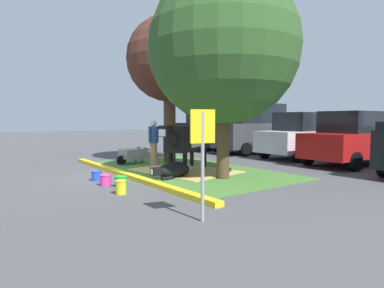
{
  "coord_description": "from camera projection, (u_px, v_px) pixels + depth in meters",
  "views": [
    {
      "loc": [
        9.25,
        -4.36,
        1.73
      ],
      "look_at": [
        0.38,
        2.05,
        0.9
      ],
      "focal_mm": 30.85,
      "sensor_mm": 36.0,
      "label": 1
    }
  ],
  "objects": [
    {
      "name": "parking_sign",
      "position": [
        203.0,
        143.0,
        5.48
      ],
      "size": [
        0.14,
        0.44,
        1.89
      ],
      "color": "#99999E",
      "rests_on": "ground"
    },
    {
      "name": "bucket_blue",
      "position": [
        97.0,
        175.0,
        9.27
      ],
      "size": [
        0.31,
        0.31,
        0.28
      ],
      "color": "blue",
      "rests_on": "ground"
    },
    {
      "name": "suv_dark_grey",
      "position": [
        253.0,
        128.0,
        16.9
      ],
      "size": [
        2.16,
        4.62,
        2.52
      ],
      "color": "#3D3D42",
      "rests_on": "ground"
    },
    {
      "name": "bucket_pink",
      "position": [
        106.0,
        180.0,
        8.58
      ],
      "size": [
        0.31,
        0.31,
        0.29
      ],
      "color": "#EA3893",
      "rests_on": "ground"
    },
    {
      "name": "bucket_yellow",
      "position": [
        121.0,
        187.0,
        7.59
      ],
      "size": [
        0.27,
        0.27,
        0.33
      ],
      "color": "yellow",
      "rests_on": "ground"
    },
    {
      "name": "person_handler",
      "position": [
        154.0,
        142.0,
        12.09
      ],
      "size": [
        0.34,
        0.5,
        1.68
      ],
      "color": "#9E7F5B",
      "rests_on": "ground"
    },
    {
      "name": "ground_plane",
      "position": [
        131.0,
        175.0,
        10.15
      ],
      "size": [
        80.0,
        80.0,
        0.0
      ],
      "primitive_type": "plane",
      "color": "#4C4C4F"
    },
    {
      "name": "grass_island",
      "position": [
        187.0,
        169.0,
        11.25
      ],
      "size": [
        7.49,
        4.21,
        0.02
      ],
      "primitive_type": "cube",
      "color": "#477A33",
      "rests_on": "ground"
    },
    {
      "name": "hatchback_white",
      "position": [
        302.0,
        136.0,
        14.62
      ],
      "size": [
        2.06,
        4.42,
        2.02
      ],
      "color": "silver",
      "rests_on": "ground"
    },
    {
      "name": "curb_yellow",
      "position": [
        126.0,
        175.0,
        9.93
      ],
      "size": [
        8.69,
        0.24,
        0.12
      ],
      "primitive_type": "cube",
      "color": "yellow",
      "rests_on": "ground"
    },
    {
      "name": "wheelbarrow",
      "position": [
        132.0,
        154.0,
        12.69
      ],
      "size": [
        0.73,
        1.62,
        0.63
      ],
      "color": "gray",
      "rests_on": "ground"
    },
    {
      "name": "calf_lying",
      "position": [
        173.0,
        170.0,
        9.61
      ],
      "size": [
        0.51,
        1.31,
        0.48
      ],
      "color": "black",
      "rests_on": "ground"
    },
    {
      "name": "cow_holstein",
      "position": [
        187.0,
        138.0,
        10.84
      ],
      "size": [
        1.99,
        2.84,
        1.55
      ],
      "color": "black",
      "rests_on": "ground"
    },
    {
      "name": "shade_tree_left",
      "position": [
        169.0,
        60.0,
        12.91
      ],
      "size": [
        3.35,
        3.35,
        5.77
      ],
      "color": "#4C3823",
      "rests_on": "ground"
    },
    {
      "name": "hay_bedding",
      "position": [
        185.0,
        171.0,
        10.87
      ],
      "size": [
        3.57,
        2.92,
        0.04
      ],
      "primitive_type": "cube",
      "rotation": [
        0.0,
        0.0,
        0.18
      ],
      "color": "tan",
      "rests_on": "ground"
    },
    {
      "name": "bucket_green",
      "position": [
        121.0,
        181.0,
        8.42
      ],
      "size": [
        0.33,
        0.33,
        0.28
      ],
      "color": "green",
      "rests_on": "ground"
    },
    {
      "name": "suv_black",
      "position": [
        217.0,
        127.0,
        19.12
      ],
      "size": [
        2.16,
        4.62,
        2.52
      ],
      "color": "black",
      "rests_on": "ground"
    },
    {
      "name": "sedan_red",
      "position": [
        351.0,
        139.0,
        12.46
      ],
      "size": [
        2.06,
        4.42,
        2.02
      ],
      "color": "red",
      "rests_on": "ground"
    },
    {
      "name": "shade_tree_right",
      "position": [
        224.0,
        48.0,
        9.27
      ],
      "size": [
        4.28,
        4.28,
        5.86
      ],
      "color": "#4C3823",
      "rests_on": "ground"
    }
  ]
}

